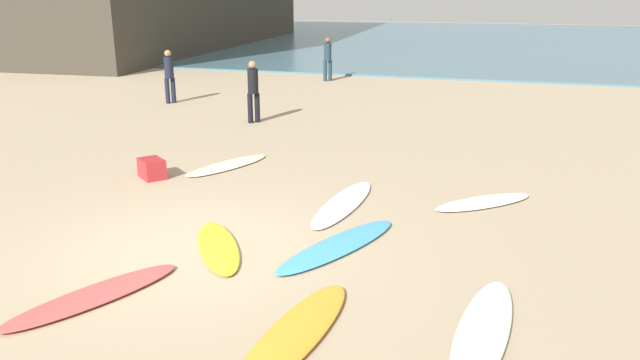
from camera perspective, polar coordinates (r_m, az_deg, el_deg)
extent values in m
plane|color=tan|center=(8.89, -12.15, -6.29)|extent=(120.00, 120.00, 0.00)
cube|color=slate|center=(45.20, 12.01, 12.50)|extent=(120.00, 40.00, 0.08)
ellipsoid|color=yellow|center=(8.83, -9.31, -6.04)|extent=(1.50, 1.92, 0.07)
ellipsoid|color=white|center=(10.42, 2.13, -2.16)|extent=(0.74, 2.60, 0.06)
ellipsoid|color=white|center=(10.82, 14.72, -1.96)|extent=(1.79, 1.69, 0.07)
ellipsoid|color=#45A2DE|center=(8.76, 1.71, -6.00)|extent=(1.48, 2.50, 0.07)
ellipsoid|color=#D1514E|center=(7.87, -19.97, -9.89)|extent=(1.43, 2.25, 0.08)
ellipsoid|color=#F8EEC2|center=(12.79, -8.48, 1.35)|extent=(1.33, 2.17, 0.06)
ellipsoid|color=white|center=(6.94, 14.71, -13.18)|extent=(0.77, 2.50, 0.09)
ellipsoid|color=#F4A12A|center=(6.69, -2.26, -13.83)|extent=(0.86, 2.43, 0.08)
cylinder|color=#1E3342|center=(24.50, 0.94, 9.98)|extent=(0.14, 0.14, 0.79)
cylinder|color=#1E3342|center=(24.44, 0.48, 9.97)|extent=(0.14, 0.14, 0.79)
cylinder|color=#1E3342|center=(24.39, 0.72, 11.66)|extent=(0.39, 0.39, 0.66)
sphere|color=brown|center=(24.35, 0.72, 12.69)|extent=(0.21, 0.21, 0.21)
cylinder|color=#191E33|center=(20.28, -13.27, 7.99)|extent=(0.14, 0.14, 0.78)
cylinder|color=#191E33|center=(20.20, -13.79, 7.92)|extent=(0.14, 0.14, 0.78)
cylinder|color=#191E33|center=(20.14, -13.68, 9.97)|extent=(0.39, 0.39, 0.65)
sphere|color=#9E7051|center=(20.09, -13.76, 11.19)|extent=(0.21, 0.21, 0.21)
cylinder|color=black|center=(16.92, -5.76, 6.60)|extent=(0.14, 0.14, 0.78)
cylinder|color=black|center=(16.85, -6.40, 6.53)|extent=(0.14, 0.14, 0.78)
cylinder|color=black|center=(16.76, -6.16, 8.97)|extent=(0.40, 0.40, 0.65)
sphere|color=#9E7051|center=(16.71, -6.21, 10.44)|extent=(0.21, 0.21, 0.21)
cube|color=#B2282D|center=(12.28, -15.14, 1.02)|extent=(0.67, 0.64, 0.37)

